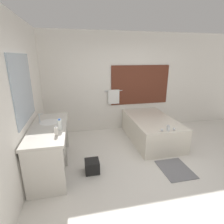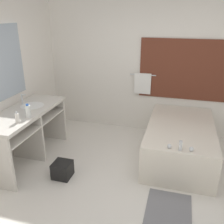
{
  "view_description": "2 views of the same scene",
  "coord_description": "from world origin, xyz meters",
  "views": [
    {
      "loc": [
        -1.36,
        -2.54,
        2.05
      ],
      "look_at": [
        -0.6,
        0.99,
        0.91
      ],
      "focal_mm": 28.0,
      "sensor_mm": 36.0,
      "label": 1
    },
    {
      "loc": [
        0.4,
        -2.5,
        2.26
      ],
      "look_at": [
        -0.61,
        1.08,
        0.77
      ],
      "focal_mm": 40.0,
      "sensor_mm": 36.0,
      "label": 2
    }
  ],
  "objects": [
    {
      "name": "soap_dispenser",
      "position": [
        -1.69,
        0.15,
        0.92
      ],
      "size": [
        0.06,
        0.06,
        0.16
      ],
      "color": "white",
      "rests_on": "vanity_counter"
    },
    {
      "name": "sink_faucet",
      "position": [
        -2.04,
        0.79,
        0.94
      ],
      "size": [
        0.09,
        0.04,
        0.18
      ],
      "color": "silver",
      "rests_on": "vanity_counter"
    },
    {
      "name": "wall_back_with_blinds",
      "position": [
        0.02,
        2.23,
        1.35
      ],
      "size": [
        7.4,
        0.13,
        2.7
      ],
      "color": "white",
      "rests_on": "ground_plane"
    },
    {
      "name": "vanity_counter",
      "position": [
        -1.87,
        0.58,
        0.64
      ],
      "size": [
        0.63,
        1.58,
        0.86
      ],
      "color": "silver",
      "rests_on": "ground_plane"
    },
    {
      "name": "water_bottle_1",
      "position": [
        -1.65,
        0.35,
        0.95
      ],
      "size": [
        0.08,
        0.08,
        0.2
      ],
      "color": "silver",
      "rests_on": "vanity_counter"
    },
    {
      "name": "ground_plane",
      "position": [
        0.0,
        0.0,
        0.0
      ],
      "size": [
        16.0,
        16.0,
        0.0
      ],
      "primitive_type": "plane",
      "color": "silver",
      "rests_on": "ground"
    },
    {
      "name": "waste_bin",
      "position": [
        -1.13,
        0.26,
        0.12
      ],
      "size": [
        0.26,
        0.26,
        0.23
      ],
      "color": "black",
      "rests_on": "ground_plane"
    },
    {
      "name": "bathtub",
      "position": [
        0.49,
        1.29,
        0.32
      ],
      "size": [
        1.04,
        1.8,
        0.7
      ],
      "color": "silver",
      "rests_on": "ground_plane"
    },
    {
      "name": "bath_mat",
      "position": [
        0.42,
        -0.01,
        0.01
      ],
      "size": [
        0.54,
        0.66,
        0.02
      ],
      "color": "slate",
      "rests_on": "ground_plane"
    }
  ]
}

